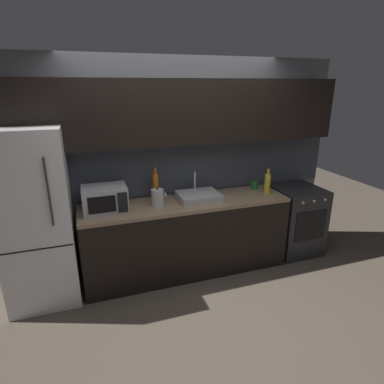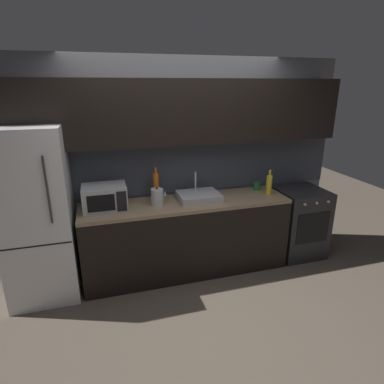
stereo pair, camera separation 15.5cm
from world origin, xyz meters
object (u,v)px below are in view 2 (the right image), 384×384
at_px(kettle, 157,197).
at_px(refrigerator, 37,216).
at_px(oven_range, 298,222).
at_px(microwave, 105,198).
at_px(wine_bottle_yellow, 269,185).
at_px(wine_bottle_orange, 156,185).
at_px(mug_green, 257,186).

bearing_deg(kettle, refrigerator, 179.59).
relative_size(oven_range, kettle, 4.25).
height_order(oven_range, microwave, microwave).
bearing_deg(oven_range, wine_bottle_yellow, -176.01).
height_order(kettle, wine_bottle_yellow, wine_bottle_yellow).
height_order(refrigerator, wine_bottle_orange, refrigerator).
bearing_deg(mug_green, wine_bottle_yellow, -73.07).
height_order(oven_range, mug_green, mug_green).
distance_m(kettle, wine_bottle_orange, 0.22).
xyz_separation_m(microwave, kettle, (0.57, -0.03, -0.04)).
bearing_deg(oven_range, mug_green, 164.16).
xyz_separation_m(refrigerator, microwave, (0.68, 0.02, 0.12)).
bearing_deg(refrigerator, kettle, -0.41).
height_order(kettle, wine_bottle_orange, wine_bottle_orange).
bearing_deg(kettle, mug_green, 7.27).
bearing_deg(oven_range, microwave, 179.54).
bearing_deg(wine_bottle_orange, wine_bottle_yellow, -10.05).
bearing_deg(microwave, mug_green, 4.28).
bearing_deg(wine_bottle_yellow, microwave, 178.38).
bearing_deg(kettle, wine_bottle_yellow, -1.15).
relative_size(kettle, mug_green, 2.08).
relative_size(refrigerator, wine_bottle_yellow, 5.88).
xyz_separation_m(kettle, mug_green, (1.32, 0.17, -0.04)).
bearing_deg(refrigerator, microwave, 1.55).
height_order(kettle, mug_green, kettle).
relative_size(oven_range, wine_bottle_yellow, 2.90).
relative_size(microwave, wine_bottle_orange, 1.20).
bearing_deg(microwave, kettle, -2.77).
distance_m(refrigerator, mug_green, 2.57).
bearing_deg(refrigerator, wine_bottle_orange, 9.05).
distance_m(oven_range, microwave, 2.52).
xyz_separation_m(refrigerator, wine_bottle_orange, (1.27, 0.20, 0.15)).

